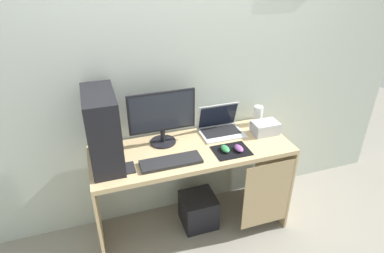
{
  "coord_description": "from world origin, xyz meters",
  "views": [
    {
      "loc": [
        -0.64,
        -1.92,
        2.05
      ],
      "look_at": [
        0.0,
        0.0,
        0.95
      ],
      "focal_mm": 30.63,
      "sensor_mm": 36.0,
      "label": 1
    }
  ],
  "objects": [
    {
      "name": "cell_phone",
      "position": [
        -0.47,
        -0.11,
        0.77
      ],
      "size": [
        0.07,
        0.13,
        0.01
      ],
      "primitive_type": "cube",
      "color": "#232326",
      "rests_on": "desk"
    },
    {
      "name": "monitor",
      "position": [
        -0.18,
        0.14,
        0.99
      ],
      "size": [
        0.49,
        0.19,
        0.41
      ],
      "color": "black",
      "rests_on": "desk"
    },
    {
      "name": "desk",
      "position": [
        0.02,
        -0.01,
        0.61
      ],
      "size": [
        1.47,
        0.55,
        0.77
      ],
      "color": "tan",
      "rests_on": "ground_plane"
    },
    {
      "name": "mouse_right",
      "position": [
        0.31,
        -0.14,
        0.79
      ],
      "size": [
        0.06,
        0.1,
        0.03
      ],
      "primitive_type": "ellipsoid",
      "color": "#8C4C99",
      "rests_on": "mousepad"
    },
    {
      "name": "projector",
      "position": [
        0.61,
        0.03,
        0.81
      ],
      "size": [
        0.2,
        0.14,
        0.1
      ],
      "primitive_type": "cube",
      "color": "#B7BCC6",
      "rests_on": "desk"
    },
    {
      "name": "pc_tower",
      "position": [
        -0.6,
        0.02,
        1.02
      ],
      "size": [
        0.2,
        0.43,
        0.51
      ],
      "primitive_type": "cube",
      "color": "black",
      "rests_on": "desk"
    },
    {
      "name": "ground_plane",
      "position": [
        0.0,
        0.0,
        0.0
      ],
      "size": [
        8.0,
        8.0,
        0.0
      ],
      "primitive_type": "plane",
      "color": "gray"
    },
    {
      "name": "keyboard",
      "position": [
        -0.2,
        -0.14,
        0.78
      ],
      "size": [
        0.42,
        0.14,
        0.02
      ],
      "primitive_type": "cube",
      "color": "#232326",
      "rests_on": "desk"
    },
    {
      "name": "speaker",
      "position": [
        0.63,
        0.19,
        0.84
      ],
      "size": [
        0.07,
        0.07,
        0.16
      ],
      "primitive_type": "cylinder",
      "color": "white",
      "rests_on": "desk"
    },
    {
      "name": "mouse_left",
      "position": [
        0.21,
        -0.12,
        0.79
      ],
      "size": [
        0.06,
        0.1,
        0.03
      ],
      "primitive_type": "ellipsoid",
      "color": "#338C4C",
      "rests_on": "mousepad"
    },
    {
      "name": "mousepad",
      "position": [
        0.26,
        -0.13,
        0.77
      ],
      "size": [
        0.26,
        0.2,
        0.0
      ],
      "primitive_type": "cube",
      "color": "black",
      "rests_on": "desk"
    },
    {
      "name": "wall_back",
      "position": [
        0.0,
        0.32,
        1.3
      ],
      "size": [
        4.0,
        0.05,
        2.6
      ],
      "color": "beige",
      "rests_on": "ground_plane"
    },
    {
      "name": "subwoofer",
      "position": [
        0.06,
        0.01,
        0.14
      ],
      "size": [
        0.27,
        0.27,
        0.27
      ],
      "primitive_type": "cube",
      "color": "black",
      "rests_on": "ground_plane"
    },
    {
      "name": "laptop",
      "position": [
        0.29,
        0.16,
        0.81
      ],
      "size": [
        0.33,
        0.24,
        0.23
      ],
      "color": "silver",
      "rests_on": "desk"
    }
  ]
}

